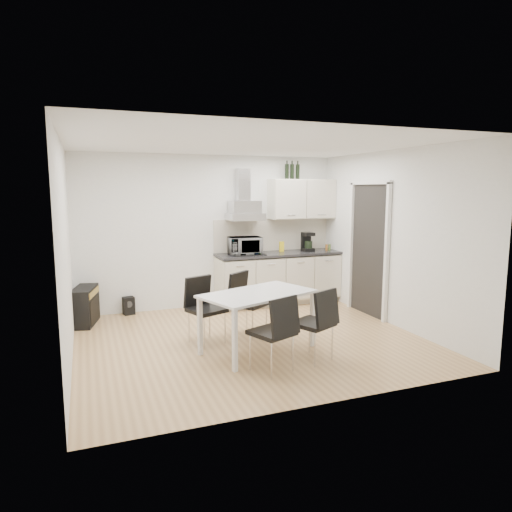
{
  "coord_description": "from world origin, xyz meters",
  "views": [
    {
      "loc": [
        -2.04,
        -5.6,
        2.03
      ],
      "look_at": [
        0.19,
        0.3,
        1.1
      ],
      "focal_mm": 32.0,
      "sensor_mm": 36.0,
      "label": 1
    }
  ],
  "objects": [
    {
      "name": "chair_far_right",
      "position": [
        0.06,
        0.2,
        0.44
      ],
      "size": [
        0.65,
        0.66,
        0.88
      ],
      "primitive_type": null,
      "rotation": [
        0.0,
        0.0,
        3.75
      ],
      "color": "black",
      "rests_on": "ground"
    },
    {
      "name": "ceiling",
      "position": [
        0.0,
        0.0,
        2.6
      ],
      "size": [
        4.5,
        4.5,
        0.0
      ],
      "primitive_type": "plane",
      "color": "white",
      "rests_on": "wall_back"
    },
    {
      "name": "kitchenette",
      "position": [
        1.18,
        1.73,
        0.83
      ],
      "size": [
        2.22,
        0.64,
        2.52
      ],
      "color": "beige",
      "rests_on": "ground"
    },
    {
      "name": "guitar_amp",
      "position": [
        -2.09,
        1.57,
        0.28
      ],
      "size": [
        0.44,
        0.73,
        0.57
      ],
      "rotation": [
        0.0,
        0.0,
        -0.24
      ],
      "color": "black",
      "rests_on": "ground"
    },
    {
      "name": "wall_right",
      "position": [
        2.25,
        0.0,
        1.3
      ],
      "size": [
        0.1,
        4.0,
        2.6
      ],
      "primitive_type": "cube",
      "color": "silver",
      "rests_on": "ground"
    },
    {
      "name": "wall_back",
      "position": [
        0.0,
        2.0,
        1.3
      ],
      "size": [
        4.5,
        0.1,
        2.6
      ],
      "primitive_type": "cube",
      "color": "silver",
      "rests_on": "ground"
    },
    {
      "name": "ground",
      "position": [
        0.0,
        0.0,
        0.0
      ],
      "size": [
        4.5,
        4.5,
        0.0
      ],
      "primitive_type": "plane",
      "color": "tan",
      "rests_on": "ground"
    },
    {
      "name": "wall_left",
      "position": [
        -2.25,
        0.0,
        1.3
      ],
      "size": [
        0.1,
        4.0,
        2.6
      ],
      "primitive_type": "cube",
      "color": "silver",
      "rests_on": "ground"
    },
    {
      "name": "floor_speaker",
      "position": [
        -1.42,
        1.9,
        0.14
      ],
      "size": [
        0.2,
        0.18,
        0.29
      ],
      "primitive_type": "cube",
      "rotation": [
        0.0,
        0.0,
        0.19
      ],
      "color": "black",
      "rests_on": "ground"
    },
    {
      "name": "chair_far_left",
      "position": [
        -0.58,
        0.09,
        0.44
      ],
      "size": [
        0.59,
        0.63,
        0.88
      ],
      "primitive_type": null,
      "rotation": [
        0.0,
        0.0,
        3.52
      ],
      "color": "black",
      "rests_on": "ground"
    },
    {
      "name": "wall_front",
      "position": [
        0.0,
        -2.0,
        1.3
      ],
      "size": [
        4.5,
        0.1,
        2.6
      ],
      "primitive_type": "cube",
      "color": "silver",
      "rests_on": "ground"
    },
    {
      "name": "chair_near_left",
      "position": [
        -0.15,
        -1.09,
        0.44
      ],
      "size": [
        0.59,
        0.63,
        0.88
      ],
      "primitive_type": null,
      "rotation": [
        0.0,
        0.0,
        0.38
      ],
      "color": "black",
      "rests_on": "ground"
    },
    {
      "name": "doorway",
      "position": [
        2.21,
        0.55,
        1.05
      ],
      "size": [
        0.08,
        1.04,
        2.1
      ],
      "primitive_type": "cube",
      "color": "white",
      "rests_on": "ground"
    },
    {
      "name": "chair_near_right",
      "position": [
        0.44,
        -0.95,
        0.44
      ],
      "size": [
        0.61,
        0.64,
        0.88
      ],
      "primitive_type": null,
      "rotation": [
        0.0,
        0.0,
        0.44
      ],
      "color": "black",
      "rests_on": "ground"
    },
    {
      "name": "dining_table",
      "position": [
        -0.05,
        -0.41,
        0.67
      ],
      "size": [
        1.57,
        1.22,
        0.75
      ],
      "rotation": [
        0.0,
        0.0,
        0.35
      ],
      "color": "white",
      "rests_on": "ground"
    }
  ]
}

